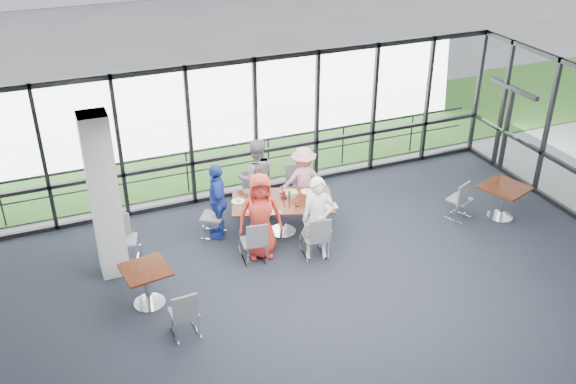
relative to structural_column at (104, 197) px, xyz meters
name	(u,v)px	position (x,y,z in m)	size (l,w,h in m)	color
floor	(356,319)	(3.60, -3.00, -1.61)	(12.00, 10.00, 0.02)	black
ceiling	(367,149)	(3.60, -3.00, 1.60)	(12.00, 10.00, 0.04)	silver
curtain_wall_back	(256,128)	(3.60, 2.00, 0.00)	(12.00, 0.10, 3.20)	white
exit_door	(506,131)	(9.60, 0.75, -0.55)	(0.12, 1.60, 2.10)	black
structural_column	(104,197)	(0.00, 0.00, 0.00)	(0.50, 0.50, 3.20)	white
apron	(200,118)	(3.60, 7.00, -1.62)	(80.00, 70.00, 0.02)	slate
grass_strip	(220,142)	(3.60, 5.00, -1.59)	(80.00, 5.00, 0.01)	#31621A
guard_rail	(248,161)	(3.60, 2.60, -1.10)	(0.06, 0.06, 12.00)	#2D2D33
main_table	(282,205)	(3.47, 0.08, -0.96)	(2.30, 1.72, 0.75)	#391210
side_table_left	(146,275)	(0.40, -1.25, -0.98)	(0.87, 0.87, 0.75)	#391210
side_table_right	(504,191)	(8.09, -1.16, -0.96)	(1.12, 1.12, 0.75)	#391210
diner_near_left	(260,216)	(2.76, -0.53, -0.72)	(0.86, 0.56, 1.76)	red
diner_near_right	(318,219)	(3.76, -1.01, -0.74)	(0.62, 0.46, 1.71)	white
diner_far_left	(256,178)	(3.24, 1.00, -0.72)	(0.86, 0.53, 1.77)	gray
diner_far_right	(303,179)	(4.24, 0.78, -0.85)	(0.97, 0.50, 1.50)	pink
diner_end	(217,201)	(2.21, 0.47, -0.78)	(0.96, 0.52, 1.63)	#223AAA
chair_main_nl	(253,241)	(2.55, -0.68, -1.16)	(0.43, 0.43, 0.88)	slate
chair_main_nr	(315,237)	(3.71, -1.00, -1.15)	(0.44, 0.44, 0.90)	slate
chair_main_fl	(256,192)	(3.27, 1.16, -1.16)	(0.43, 0.43, 0.88)	slate
chair_main_fr	(303,187)	(4.30, 0.91, -1.12)	(0.47, 0.47, 0.95)	slate
chair_main_end	(213,216)	(2.10, 0.49, -1.14)	(0.45, 0.45, 0.92)	slate
chair_spare_la	(184,313)	(0.79, -2.28, -1.15)	(0.44, 0.44, 0.89)	slate
chair_spare_lb	(125,240)	(0.27, 0.26, -1.14)	(0.45, 0.45, 0.93)	slate
chair_spare_r	(460,200)	(7.21, -0.83, -1.14)	(0.45, 0.45, 0.91)	slate
plate_nl	(254,211)	(2.78, -0.12, -0.84)	(0.26, 0.26, 0.01)	white
plate_nr	(315,207)	(3.98, -0.43, -0.84)	(0.28, 0.28, 0.01)	white
plate_fl	(257,192)	(3.12, 0.60, -0.84)	(0.26, 0.26, 0.01)	white
plate_fr	(307,191)	(4.09, 0.24, -0.84)	(0.25, 0.25, 0.01)	white
plate_end	(238,201)	(2.62, 0.38, -0.84)	(0.28, 0.28, 0.01)	white
tumbler_a	(271,203)	(3.16, -0.05, -0.78)	(0.07, 0.07, 0.14)	white
tumbler_b	(297,203)	(3.66, -0.24, -0.78)	(0.07, 0.07, 0.14)	white
tumbler_c	(281,191)	(3.56, 0.36, -0.77)	(0.08, 0.08, 0.15)	white
tumbler_d	(249,202)	(2.79, 0.16, -0.77)	(0.08, 0.08, 0.15)	white
menu_a	(273,212)	(3.13, -0.28, -0.85)	(0.29, 0.20, 0.00)	silver
menu_b	(329,206)	(4.26, -0.49, -0.85)	(0.32, 0.22, 0.00)	silver
menu_c	(290,192)	(3.75, 0.37, -0.85)	(0.32, 0.22, 0.00)	silver
condiment_caddy	(284,197)	(3.54, 0.16, -0.83)	(0.10, 0.07, 0.04)	black
ketchup_bottle	(284,195)	(3.53, 0.14, -0.76)	(0.06, 0.06, 0.18)	#AD0B15
green_bottle	(289,195)	(3.62, 0.07, -0.75)	(0.05, 0.05, 0.20)	#17751E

